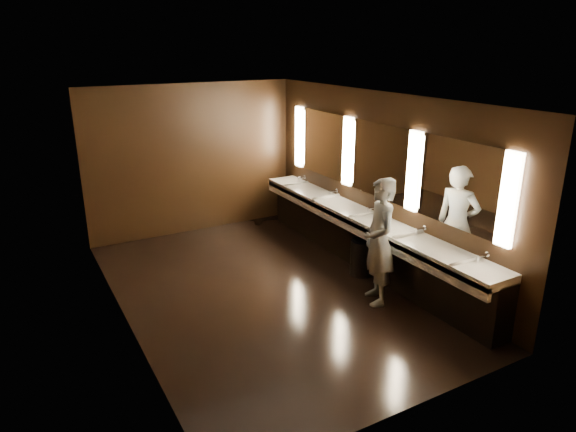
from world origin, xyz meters
name	(u,v)px	position (x,y,z in m)	size (l,w,h in m)	color
floor	(266,291)	(0.00, 0.00, 0.00)	(6.00, 6.00, 0.00)	black
ceiling	(264,98)	(0.00, 0.00, 2.80)	(4.00, 6.00, 0.02)	#2D2D2B
wall_back	(193,160)	(0.00, 3.00, 1.40)	(4.00, 0.02, 2.80)	black
wall_front	(414,285)	(0.00, -3.00, 1.40)	(4.00, 0.02, 2.80)	black
wall_left	(118,224)	(-2.00, 0.00, 1.40)	(0.02, 6.00, 2.80)	black
wall_right	(378,182)	(2.00, 0.00, 1.40)	(0.02, 6.00, 2.80)	black
sink_counter	(365,238)	(1.79, 0.00, 0.50)	(0.55, 5.40, 1.01)	black
mirror_band	(378,161)	(1.98, 0.00, 1.75)	(0.06, 5.03, 1.15)	#FCE4BA
person	(379,242)	(1.22, -1.03, 0.90)	(0.66, 0.43, 1.80)	#8AABCE
trash_bin	(362,257)	(1.58, -0.22, 0.28)	(0.37, 0.37, 0.57)	black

